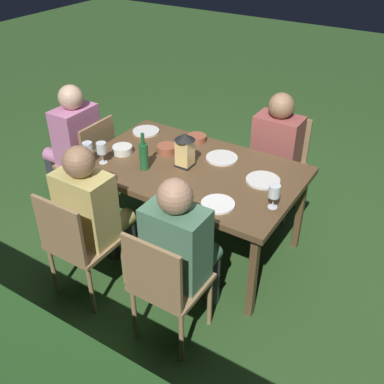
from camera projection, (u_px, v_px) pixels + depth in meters
ground_plane at (192, 243)px, 3.77m from camera, size 16.00×16.00×0.00m
dining_table at (192, 174)px, 3.39m from camera, size 1.62×1.00×0.74m
chair_side_right_a at (165, 283)px, 2.71m from camera, size 0.42×0.40×0.87m
person_in_green at (182, 246)px, 2.76m from camera, size 0.38×0.47×1.15m
chair_head_far at (91, 160)px, 3.97m from camera, size 0.40×0.42×0.87m
person_in_pink at (72, 140)px, 3.97m from camera, size 0.48×0.38×1.15m
chair_side_left_a at (280, 160)px, 3.97m from camera, size 0.42×0.40×0.87m
person_in_rust at (273, 154)px, 3.75m from camera, size 0.38×0.47×1.15m
chair_side_right_b at (76, 242)px, 3.03m from camera, size 0.42×0.40×0.87m
person_in_mustard at (94, 209)px, 3.08m from camera, size 0.38×0.47×1.15m
lantern_centerpiece at (185, 148)px, 3.30m from camera, size 0.15×0.15×0.27m
green_bottle_on_table at (144, 156)px, 3.28m from camera, size 0.07×0.07×0.29m
wine_glass_a at (102, 149)px, 3.35m from camera, size 0.08×0.08×0.17m
wine_glass_b at (88, 149)px, 3.35m from camera, size 0.08×0.08×0.17m
wine_glass_c at (274, 192)px, 2.86m from camera, size 0.08×0.08×0.17m
plate_a at (263, 180)px, 3.19m from camera, size 0.24×0.24×0.01m
plate_b at (222, 158)px, 3.46m from camera, size 0.25×0.25×0.01m
plate_c at (146, 131)px, 3.85m from camera, size 0.23×0.23×0.01m
plate_d at (218, 204)px, 2.94m from camera, size 0.23×0.23×0.01m
bowl_olives at (167, 149)px, 3.54m from camera, size 0.16×0.16×0.06m
bowl_bread at (122, 149)px, 3.53m from camera, size 0.16×0.16×0.06m
bowl_salad at (197, 138)px, 3.71m from camera, size 0.16×0.16×0.05m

